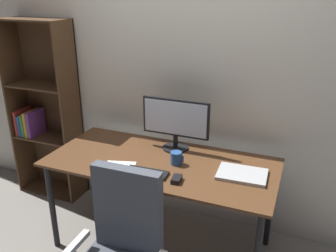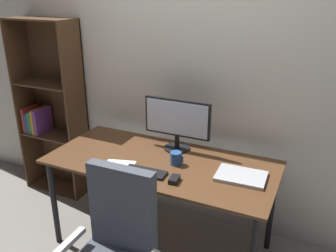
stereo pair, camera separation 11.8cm
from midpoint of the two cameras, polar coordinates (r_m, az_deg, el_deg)
ground_plane at (r=2.95m, az=0.18°, el=-18.56°), size 12.00×12.00×0.00m
back_wall at (r=2.83m, az=4.95°, el=9.17°), size 6.40×0.10×2.60m
desk at (r=2.58m, az=0.19°, el=-7.22°), size 1.64×0.75×0.74m
monitor at (r=2.64m, az=2.75°, el=0.79°), size 0.52×0.20×0.40m
keyboard at (r=2.38m, az=-2.29°, el=-7.46°), size 0.29×0.12×0.02m
mouse at (r=2.28m, az=2.51°, el=-8.64°), size 0.07×0.10×0.03m
coffee_mug at (r=2.47m, az=2.60°, el=-5.29°), size 0.10×0.08×0.09m
laptop at (r=2.39m, az=13.12°, el=-7.92°), size 0.33×0.24×0.02m
paper_sheet at (r=2.44m, az=-6.96°, el=-7.07°), size 0.28×0.34×0.00m
bookshelf at (r=3.51m, az=-17.43°, el=2.36°), size 0.63×0.28×1.66m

